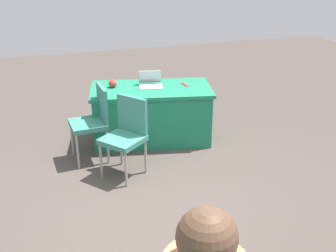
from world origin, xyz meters
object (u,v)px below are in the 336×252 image
(chair_near_front, at_px, (93,118))
(scissors_red, at_px, (185,84))
(yarn_ball, at_px, (113,83))
(table_foreground, at_px, (152,114))
(chair_aisle, at_px, (126,132))
(laptop_silver, at_px, (151,84))

(chair_near_front, distance_m, scissors_red, 1.40)
(chair_near_front, distance_m, yarn_ball, 0.70)
(yarn_ball, bearing_deg, table_foreground, 159.94)
(chair_aisle, distance_m, laptop_silver, 1.10)
(chair_near_front, relative_size, yarn_ball, 8.79)
(chair_near_front, height_order, laptop_silver, laptop_silver)
(yarn_ball, xyz_separation_m, scissors_red, (-0.98, 0.19, -0.05))
(chair_aisle, distance_m, yarn_ball, 1.06)
(scissors_red, bearing_deg, yarn_ball, -105.50)
(chair_aisle, height_order, scissors_red, chair_aisle)
(chair_near_front, height_order, yarn_ball, chair_near_front)
(laptop_silver, height_order, yarn_ball, laptop_silver)
(yarn_ball, distance_m, scissors_red, 1.00)
(table_foreground, xyz_separation_m, chair_aisle, (0.55, 0.84, 0.16))
(chair_near_front, height_order, scissors_red, chair_near_front)
(chair_aisle, bearing_deg, chair_near_front, -6.22)
(chair_near_front, bearing_deg, yarn_ball, -38.27)
(chair_aisle, relative_size, yarn_ball, 8.57)
(chair_near_front, bearing_deg, table_foreground, -71.89)
(table_foreground, bearing_deg, scissors_red, 179.04)
(table_foreground, relative_size, yarn_ball, 16.08)
(chair_aisle, xyz_separation_m, scissors_red, (-1.03, -0.83, 0.23))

